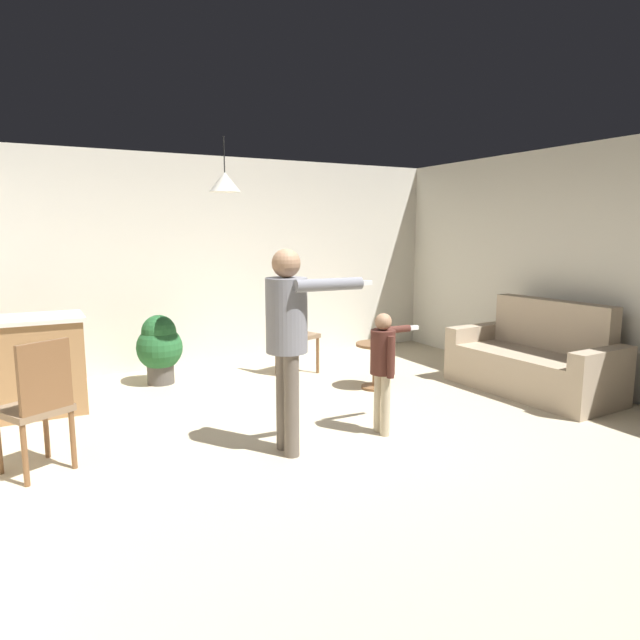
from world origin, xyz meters
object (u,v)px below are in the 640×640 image
side_table_by_couch (375,360)px  potted_plant_corner (159,346)px  dining_chair_near_wall (293,331)px  spare_remote_on_table (379,341)px  couch_floral (535,362)px  person_adult (288,328)px  kitchen_counter (15,367)px  dining_chair_by_counter (38,402)px  person_child (384,360)px

side_table_by_couch → potted_plant_corner: potted_plant_corner is taller
dining_chair_near_wall → spare_remote_on_table: (0.60, -1.00, -0.01)m
couch_floral → person_adult: size_ratio=1.13×
kitchen_counter → person_adult: person_adult is taller
couch_floral → potted_plant_corner: size_ratio=2.29×
side_table_by_couch → dining_chair_by_counter: (-3.39, -0.74, 0.22)m
kitchen_counter → potted_plant_corner: kitchen_counter is taller
spare_remote_on_table → person_child: bearing=-122.5°
kitchen_counter → dining_chair_near_wall: size_ratio=1.26×
person_child → dining_chair_near_wall: 2.22m
dining_chair_by_counter → dining_chair_near_wall: same height
side_table_by_couch → spare_remote_on_table: spare_remote_on_table is taller
dining_chair_near_wall → spare_remote_on_table: 1.17m
kitchen_counter → person_adult: 2.86m
potted_plant_corner → person_child: bearing=-61.9°
side_table_by_couch → person_child: size_ratio=0.49×
kitchen_counter → side_table_by_couch: size_ratio=2.42×
dining_chair_by_counter → person_adult: bearing=-42.8°
side_table_by_couch → couch_floral: bearing=-31.9°
person_child → dining_chair_by_counter: (-2.66, 0.47, -0.12)m
couch_floral → potted_plant_corner: couch_floral is taller
kitchen_counter → potted_plant_corner: 1.55m
couch_floral → spare_remote_on_table: size_ratio=14.19×
dining_chair_near_wall → potted_plant_corner: bearing=-122.1°
person_adult → person_child: person_adult is taller
dining_chair_near_wall → couch_floral: bearing=27.2°
side_table_by_couch → dining_chair_near_wall: size_ratio=0.52×
couch_floral → dining_chair_near_wall: (-2.03, 1.92, 0.21)m
dining_chair_by_counter → spare_remote_on_table: size_ratio=7.69×
kitchen_counter → dining_chair_by_counter: bearing=-84.0°
person_child → potted_plant_corner: person_child is taller
kitchen_counter → person_adult: size_ratio=0.77×
person_adult → potted_plant_corner: (-0.47, 2.55, -0.57)m
couch_floral → dining_chair_near_wall: same height
kitchen_counter → potted_plant_corner: bearing=19.3°
kitchen_counter → spare_remote_on_table: size_ratio=9.69×
person_adult → dining_chair_by_counter: size_ratio=1.63×
dining_chair_by_counter → dining_chair_near_wall: bearing=3.7°
kitchen_counter → person_child: bearing=-35.9°
person_adult → potted_plant_corner: bearing=-166.9°
person_adult → dining_chair_near_wall: person_adult is taller
kitchen_counter → dining_chair_near_wall: dining_chair_near_wall is taller
couch_floral → person_child: bearing=94.3°
couch_floral → side_table_by_couch: couch_floral is taller
side_table_by_couch → dining_chair_by_counter: dining_chair_by_counter is taller
person_child → potted_plant_corner: bearing=-151.0°
dining_chair_near_wall → potted_plant_corner: size_ratio=1.24×
side_table_by_couch → dining_chair_near_wall: 1.16m
person_adult → dining_chair_near_wall: bearing=156.9°
potted_plant_corner → dining_chair_near_wall: bearing=-12.7°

